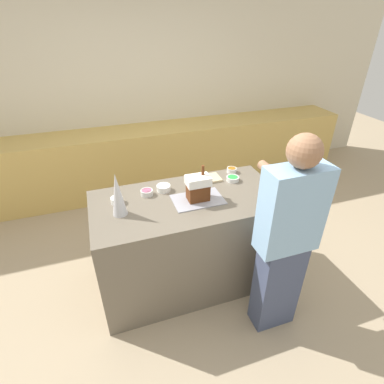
# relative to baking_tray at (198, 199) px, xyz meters

# --- Properties ---
(ground_plane) EXTENTS (12.00, 12.00, 0.00)m
(ground_plane) POSITION_rel_baking_tray_xyz_m (-0.08, 0.04, -0.93)
(ground_plane) COLOR tan
(wall_back) EXTENTS (8.00, 0.05, 2.60)m
(wall_back) POSITION_rel_baking_tray_xyz_m (-0.08, 2.29, 0.37)
(wall_back) COLOR beige
(wall_back) RESTS_ON ground_plane
(back_cabinet_block) EXTENTS (6.00, 0.60, 0.90)m
(back_cabinet_block) POSITION_rel_baking_tray_xyz_m (-0.08, 1.96, -0.48)
(back_cabinet_block) COLOR tan
(back_cabinet_block) RESTS_ON ground_plane
(kitchen_island) EXTENTS (1.61, 0.81, 0.93)m
(kitchen_island) POSITION_rel_baking_tray_xyz_m (-0.08, 0.04, -0.47)
(kitchen_island) COLOR #6B6051
(kitchen_island) RESTS_ON ground_plane
(baking_tray) EXTENTS (0.42, 0.28, 0.01)m
(baking_tray) POSITION_rel_baking_tray_xyz_m (0.00, 0.00, 0.00)
(baking_tray) COLOR #9E9EA8
(baking_tray) RESTS_ON kitchen_island
(gingerbread_house) EXTENTS (0.19, 0.14, 0.29)m
(gingerbread_house) POSITION_rel_baking_tray_xyz_m (0.00, 0.00, 0.12)
(gingerbread_house) COLOR #5B2D14
(gingerbread_house) RESTS_ON baking_tray
(decorative_tree) EXTENTS (0.11, 0.11, 0.35)m
(decorative_tree) POSITION_rel_baking_tray_xyz_m (-0.64, 0.00, 0.17)
(decorative_tree) COLOR silver
(decorative_tree) RESTS_ON kitchen_island
(candy_bowl_far_right) EXTENTS (0.12, 0.12, 0.04)m
(candy_bowl_far_right) POSITION_rel_baking_tray_xyz_m (0.42, 0.21, 0.02)
(candy_bowl_far_right) COLOR white
(candy_bowl_far_right) RESTS_ON kitchen_island
(candy_bowl_beside_tree) EXTENTS (0.10, 0.10, 0.05)m
(candy_bowl_beside_tree) POSITION_rel_baking_tray_xyz_m (0.48, 0.37, 0.02)
(candy_bowl_beside_tree) COLOR white
(candy_bowl_beside_tree) RESTS_ON kitchen_island
(candy_bowl_center_rear) EXTENTS (0.11, 0.11, 0.05)m
(candy_bowl_center_rear) POSITION_rel_baking_tray_xyz_m (-0.39, 0.22, 0.02)
(candy_bowl_center_rear) COLOR silver
(candy_bowl_center_rear) RESTS_ON kitchen_island
(candy_bowl_front_corner) EXTENTS (0.10, 0.10, 0.05)m
(candy_bowl_front_corner) POSITION_rel_baking_tray_xyz_m (-0.65, 0.17, 0.02)
(candy_bowl_front_corner) COLOR white
(candy_bowl_front_corner) RESTS_ON kitchen_island
(candy_bowl_behind_tray) EXTENTS (0.12, 0.12, 0.05)m
(candy_bowl_behind_tray) POSITION_rel_baking_tray_xyz_m (-0.23, 0.24, 0.03)
(candy_bowl_behind_tray) COLOR white
(candy_bowl_behind_tray) RESTS_ON kitchen_island
(cookbook) EXTENTS (0.21, 0.17, 0.02)m
(cookbook) POSITION_rel_baking_tray_xyz_m (0.22, 0.30, 0.01)
(cookbook) COLOR #CCB78C
(cookbook) RESTS_ON kitchen_island
(person) EXTENTS (0.44, 0.55, 1.67)m
(person) POSITION_rel_baking_tray_xyz_m (0.45, -0.62, -0.07)
(person) COLOR #424C6B
(person) RESTS_ON ground_plane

